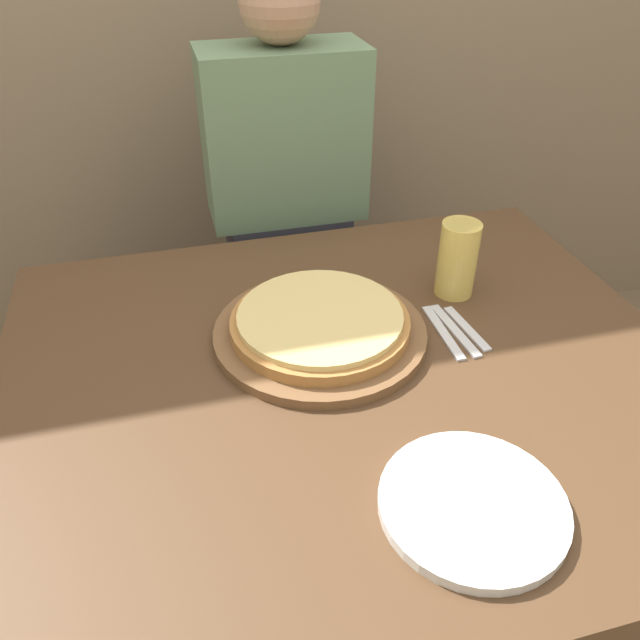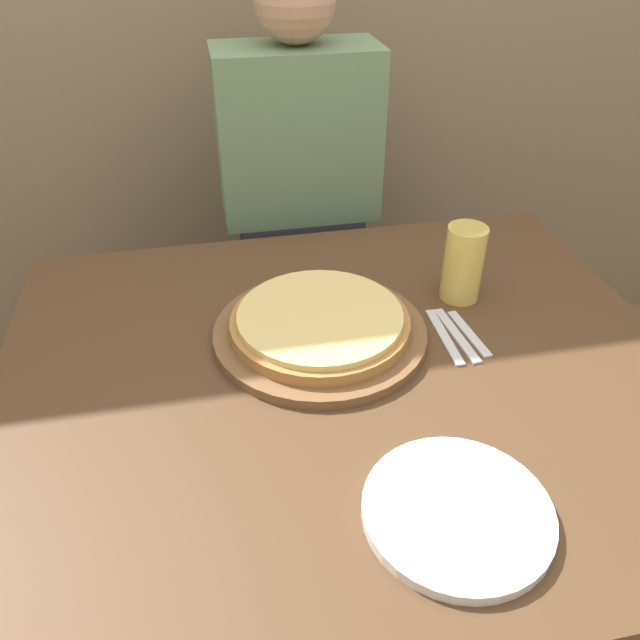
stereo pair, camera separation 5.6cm
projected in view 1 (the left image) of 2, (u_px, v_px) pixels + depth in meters
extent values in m
plane|color=#756047|center=(342.00, 606.00, 1.57)|extent=(12.00, 12.00, 0.00)
cube|color=#4C331E|center=(345.00, 508.00, 1.34)|extent=(1.24, 1.05, 0.78)
cylinder|color=brown|center=(320.00, 333.00, 1.19)|extent=(0.40, 0.40, 0.02)
cylinder|color=#A87038|center=(320.00, 323.00, 1.17)|extent=(0.34, 0.34, 0.02)
cylinder|color=#E0C175|center=(320.00, 316.00, 1.16)|extent=(0.31, 0.31, 0.01)
cylinder|color=#E5C65B|center=(457.00, 259.00, 1.27)|extent=(0.08, 0.08, 0.16)
cylinder|color=white|center=(462.00, 228.00, 1.23)|extent=(0.08, 0.08, 0.02)
cylinder|color=silver|center=(473.00, 505.00, 0.86)|extent=(0.26, 0.26, 0.02)
cube|color=silver|center=(443.00, 332.00, 1.20)|extent=(0.02, 0.18, 0.00)
cube|color=silver|center=(455.00, 330.00, 1.21)|extent=(0.03, 0.18, 0.00)
cube|color=silver|center=(467.00, 328.00, 1.21)|extent=(0.03, 0.15, 0.00)
cube|color=#33333D|center=(290.00, 325.00, 1.90)|extent=(0.32, 0.20, 0.76)
cube|color=slate|center=(284.00, 135.00, 1.56)|extent=(0.40, 0.20, 0.42)
sphere|color=tan|center=(279.00, 1.00, 1.38)|extent=(0.18, 0.18, 0.18)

